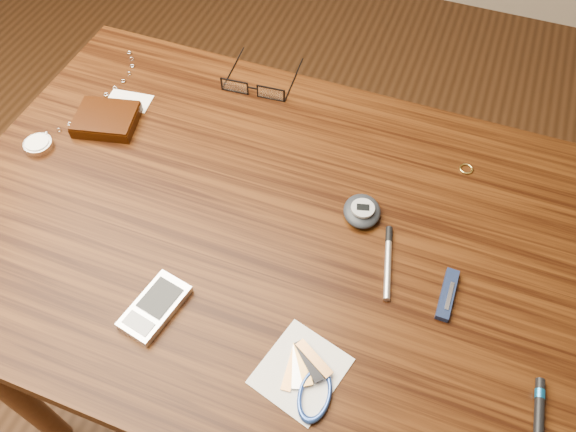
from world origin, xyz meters
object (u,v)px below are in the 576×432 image
at_px(pda_phone, 155,307).
at_px(pocket_watch, 42,142).
at_px(desk, 264,257).
at_px(pocket_knife, 447,294).
at_px(notepad_keys, 308,381).
at_px(silver_pen, 388,257).
at_px(eyeglasses, 254,88).
at_px(pedometer, 362,211).
at_px(wallet_and_card, 107,119).

bearing_deg(pda_phone, pocket_watch, 147.88).
bearing_deg(desk, pocket_knife, -4.87).
bearing_deg(notepad_keys, silver_pen, 77.62).
bearing_deg(pda_phone, desk, 66.56).
height_order(eyeglasses, silver_pen, eyeglasses).
height_order(eyeglasses, pedometer, same).
height_order(pocket_watch, notepad_keys, pocket_watch).
xyz_separation_m(pocket_watch, notepad_keys, (0.57, -0.23, -0.00)).
xyz_separation_m(pocket_watch, pocket_knife, (0.71, -0.05, -0.00)).
xyz_separation_m(wallet_and_card, pocket_knife, (0.63, -0.13, -0.01)).
height_order(desk, pedometer, pedometer).
bearing_deg(pedometer, pda_phone, -130.77).
relative_size(pocket_watch, notepad_keys, 2.32).
bearing_deg(desk, eyeglasses, 115.05).
xyz_separation_m(eyeglasses, pda_phone, (0.04, -0.46, -0.00)).
height_order(wallet_and_card, pocket_watch, wallet_and_card).
bearing_deg(notepad_keys, pedometer, 92.27).
height_order(pocket_watch, pedometer, pedometer).
height_order(pocket_knife, silver_pen, pocket_knife).
height_order(desk, silver_pen, silver_pen).
bearing_deg(pedometer, pocket_knife, -31.33).
xyz_separation_m(pda_phone, pedometer, (0.22, 0.26, 0.00)).
xyz_separation_m(pocket_watch, pda_phone, (0.34, -0.21, 0.00)).
height_order(pda_phone, pocket_knife, pda_phone).
relative_size(notepad_keys, pocket_knife, 1.60).
distance_m(desk, silver_pen, 0.23).
bearing_deg(pocket_watch, pda_phone, -32.12).
relative_size(desk, eyeglasses, 7.26).
relative_size(desk, pocket_knife, 12.13).
height_order(eyeglasses, pocket_knife, eyeglasses).
bearing_deg(pocket_knife, silver_pen, 161.53).
bearing_deg(notepad_keys, pda_phone, 174.46).
distance_m(notepad_keys, silver_pen, 0.22).
distance_m(pocket_watch, pocket_knife, 0.71).
distance_m(pedometer, notepad_keys, 0.28).
distance_m(wallet_and_card, pedometer, 0.48).
relative_size(pedometer, pocket_knife, 0.97).
distance_m(pda_phone, silver_pen, 0.34).
distance_m(desk, pedometer, 0.19).
distance_m(eyeglasses, notepad_keys, 0.56).
distance_m(desk, eyeglasses, 0.32).
distance_m(desk, wallet_and_card, 0.37).
height_order(eyeglasses, notepad_keys, eyeglasses).
xyz_separation_m(pedometer, pocket_knife, (0.15, -0.09, -0.01)).
relative_size(pocket_watch, pedometer, 3.84).
bearing_deg(pocket_watch, desk, -2.80).
relative_size(wallet_and_card, pedometer, 1.85).
relative_size(pocket_knife, silver_pen, 0.67).
distance_m(wallet_and_card, silver_pen, 0.55).
bearing_deg(notepad_keys, pocket_watch, 157.73).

